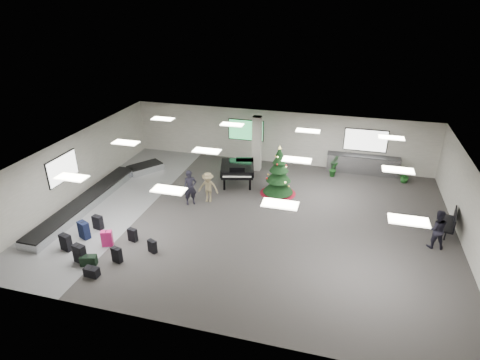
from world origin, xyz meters
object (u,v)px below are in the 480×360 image
(service_counter, at_px, (363,164))
(christmas_tree, at_px, (279,177))
(potted_plant_right, at_px, (405,176))
(traveler_bench, at_px, (436,229))
(baggage_carousel, at_px, (99,194))
(traveler_b, at_px, (208,187))
(bench, at_px, (450,221))
(grand_piano, at_px, (237,169))
(pink_suitcase, at_px, (107,238))
(potted_plant_left, at_px, (334,169))
(traveler_a, at_px, (190,188))

(service_counter, xyz_separation_m, christmas_tree, (-4.21, -3.80, 0.36))
(potted_plant_right, bearing_deg, christmas_tree, -154.06)
(traveler_bench, distance_m, potted_plant_right, 6.27)
(baggage_carousel, xyz_separation_m, traveler_b, (5.45, 1.14, 0.57))
(bench, height_order, traveler_b, traveler_b)
(grand_piano, distance_m, traveler_bench, 10.03)
(traveler_bench, bearing_deg, bench, -126.15)
(christmas_tree, xyz_separation_m, traveler_b, (-3.19, -1.79, -0.13))
(baggage_carousel, xyz_separation_m, service_counter, (12.84, 6.73, 0.33))
(traveler_b, bearing_deg, service_counter, 32.22)
(traveler_b, xyz_separation_m, traveler_bench, (10.20, -1.30, 0.07))
(christmas_tree, xyz_separation_m, traveler_bench, (7.02, -3.09, -0.06))
(pink_suitcase, distance_m, grand_piano, 7.94)
(grand_piano, height_order, traveler_bench, traveler_bench)
(pink_suitcase, relative_size, traveler_b, 0.45)
(potted_plant_left, bearing_deg, christmas_tree, -132.09)
(service_counter, height_order, grand_piano, grand_piano)
(pink_suitcase, bearing_deg, traveler_a, 43.67)
(baggage_carousel, height_order, traveler_a, traveler_a)
(traveler_bench, relative_size, potted_plant_left, 1.90)
(potted_plant_left, bearing_deg, baggage_carousel, -152.57)
(service_counter, xyz_separation_m, grand_piano, (-6.54, -3.28, 0.36))
(service_counter, bearing_deg, bench, -57.15)
(traveler_a, bearing_deg, grand_piano, 25.66)
(traveler_bench, height_order, potted_plant_right, traveler_bench)
(pink_suitcase, distance_m, bench, 14.53)
(traveler_bench, bearing_deg, traveler_a, -8.86)
(christmas_tree, distance_m, potted_plant_right, 7.19)
(service_counter, distance_m, bench, 6.65)
(traveler_a, bearing_deg, service_counter, 2.32)
(traveler_bench, distance_m, potted_plant_left, 7.44)
(christmas_tree, relative_size, traveler_a, 1.50)
(potted_plant_left, bearing_deg, traveler_bench, -53.90)
(baggage_carousel, height_order, potted_plant_left, potted_plant_left)
(traveler_a, bearing_deg, traveler_bench, -38.64)
(baggage_carousel, distance_m, bench, 16.49)
(baggage_carousel, distance_m, christmas_tree, 9.15)
(baggage_carousel, bearing_deg, traveler_b, 11.83)
(service_counter, bearing_deg, potted_plant_right, -16.49)
(traveler_b, bearing_deg, pink_suitcase, -124.78)
(traveler_a, distance_m, potted_plant_left, 8.38)
(baggage_carousel, distance_m, service_counter, 14.50)
(grand_piano, bearing_deg, bench, -27.40)
(potted_plant_left, bearing_deg, pink_suitcase, -132.12)
(service_counter, bearing_deg, traveler_bench, -67.81)
(service_counter, height_order, potted_plant_right, service_counter)
(christmas_tree, height_order, potted_plant_left, christmas_tree)
(service_counter, xyz_separation_m, bench, (3.61, -5.59, 0.03))
(pink_suitcase, height_order, potted_plant_right, potted_plant_right)
(baggage_carousel, relative_size, grand_piano, 3.75)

